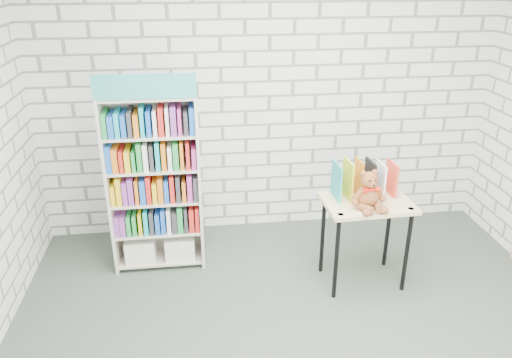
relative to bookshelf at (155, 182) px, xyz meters
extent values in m
plane|color=#3C473C|center=(1.11, -1.36, -0.83)|extent=(4.50, 4.50, 0.00)
cube|color=silver|center=(1.11, 0.64, 0.57)|extent=(4.50, 0.02, 2.80)
cube|color=beige|center=(-0.39, -0.01, -0.02)|extent=(0.03, 0.31, 1.61)
cube|color=beige|center=(0.39, -0.01, -0.02)|extent=(0.03, 0.31, 1.61)
cube|color=beige|center=(0.00, 0.14, -0.02)|extent=(0.81, 0.02, 1.61)
cube|color=teal|center=(0.00, -0.15, 0.89)|extent=(0.81, 0.02, 0.20)
cube|color=beige|center=(0.00, -0.01, -0.77)|extent=(0.75, 0.29, 0.02)
cube|color=beige|center=(0.00, -0.01, -0.47)|extent=(0.75, 0.29, 0.02)
cube|color=beige|center=(0.00, -0.01, -0.16)|extent=(0.75, 0.29, 0.02)
cube|color=beige|center=(0.00, -0.01, 0.14)|extent=(0.75, 0.29, 0.02)
cube|color=beige|center=(0.00, -0.01, 0.45)|extent=(0.75, 0.29, 0.02)
cube|color=beige|center=(0.00, -0.01, 0.77)|extent=(0.75, 0.29, 0.02)
cube|color=silver|center=(-0.18, -0.01, -0.65)|extent=(0.27, 0.25, 0.22)
cube|color=silver|center=(0.18, -0.01, -0.65)|extent=(0.27, 0.25, 0.22)
cube|color=green|center=(0.00, -0.02, -0.35)|extent=(0.75, 0.25, 0.22)
cube|color=orange|center=(0.00, -0.02, -0.04)|extent=(0.75, 0.25, 0.22)
cube|color=#BF338C|center=(0.00, -0.02, 0.26)|extent=(0.75, 0.25, 0.22)
cube|color=#19A5B2|center=(0.00, -0.02, 0.56)|extent=(0.75, 0.25, 0.22)
cube|color=#D5BE80|center=(1.77, -0.51, -0.06)|extent=(0.74, 0.53, 0.03)
cylinder|color=black|center=(1.47, -0.72, -0.45)|extent=(0.04, 0.04, 0.75)
cylinder|color=black|center=(1.45, -0.33, -0.45)|extent=(0.04, 0.04, 0.75)
cylinder|color=black|center=(2.08, -0.70, -0.45)|extent=(0.04, 0.04, 0.75)
cylinder|color=black|center=(2.06, -0.31, -0.45)|extent=(0.04, 0.04, 0.75)
cylinder|color=black|center=(1.48, -0.71, -0.05)|extent=(0.05, 0.05, 0.01)
cylinder|color=black|center=(2.07, -0.68, -0.05)|extent=(0.05, 0.05, 0.01)
cube|color=teal|center=(1.52, -0.41, 0.10)|extent=(0.02, 0.22, 0.30)
cube|color=gold|center=(1.61, -0.40, 0.10)|extent=(0.02, 0.22, 0.30)
cube|color=orange|center=(1.71, -0.40, 0.10)|extent=(0.02, 0.22, 0.30)
cube|color=black|center=(1.81, -0.39, 0.10)|extent=(0.02, 0.22, 0.30)
cube|color=white|center=(1.91, -0.39, 0.10)|extent=(0.02, 0.22, 0.30)
cube|color=red|center=(2.01, -0.39, 0.10)|extent=(0.02, 0.22, 0.30)
ellipsoid|color=brown|center=(1.72, -0.60, 0.05)|extent=(0.19, 0.16, 0.19)
sphere|color=brown|center=(1.72, -0.61, 0.19)|extent=(0.13, 0.13, 0.13)
sphere|color=brown|center=(1.67, -0.60, 0.25)|extent=(0.05, 0.05, 0.05)
sphere|color=brown|center=(1.77, -0.59, 0.25)|extent=(0.05, 0.05, 0.05)
sphere|color=brown|center=(1.73, -0.66, 0.17)|extent=(0.05, 0.05, 0.05)
sphere|color=black|center=(1.71, -0.67, 0.21)|extent=(0.02, 0.02, 0.02)
sphere|color=black|center=(1.75, -0.66, 0.21)|extent=(0.02, 0.02, 0.02)
sphere|color=black|center=(1.73, -0.69, 0.18)|extent=(0.02, 0.02, 0.02)
cylinder|color=brown|center=(1.63, -0.63, 0.08)|extent=(0.09, 0.07, 0.13)
cylinder|color=brown|center=(1.82, -0.61, 0.08)|extent=(0.10, 0.09, 0.13)
sphere|color=brown|center=(1.61, -0.65, 0.02)|extent=(0.05, 0.05, 0.05)
sphere|color=brown|center=(1.85, -0.62, 0.02)|extent=(0.05, 0.05, 0.05)
cylinder|color=brown|center=(1.68, -0.70, -0.01)|extent=(0.11, 0.15, 0.08)
cylinder|color=brown|center=(1.79, -0.69, -0.01)|extent=(0.08, 0.15, 0.08)
sphere|color=brown|center=(1.67, -0.77, -0.01)|extent=(0.06, 0.06, 0.06)
sphere|color=brown|center=(1.82, -0.75, -0.01)|extent=(0.06, 0.06, 0.06)
cone|color=red|center=(1.70, -0.66, 0.13)|extent=(0.06, 0.06, 0.05)
cone|color=red|center=(1.76, -0.65, 0.13)|extent=(0.06, 0.06, 0.05)
sphere|color=red|center=(1.73, -0.66, 0.13)|extent=(0.03, 0.03, 0.03)
camera|label=1|loc=(0.38, -4.08, 1.79)|focal=35.00mm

